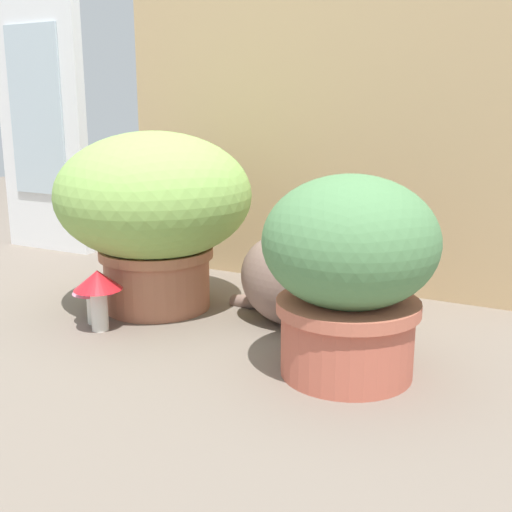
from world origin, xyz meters
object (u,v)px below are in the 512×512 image
(grass_planter, at_px, (154,207))
(cat, at_px, (295,276))
(mushroom_ornament_pink, at_px, (94,288))
(mushroom_ornament_red, at_px, (98,286))
(leafy_planter, at_px, (349,269))

(grass_planter, bearing_deg, cat, 6.21)
(grass_planter, xyz_separation_m, mushroom_ornament_pink, (-0.06, -0.17, -0.17))
(mushroom_ornament_red, bearing_deg, cat, 32.24)
(grass_planter, bearing_deg, mushroom_ornament_red, -94.21)
(grass_planter, height_order, mushroom_ornament_pink, grass_planter)
(grass_planter, relative_size, mushroom_ornament_red, 3.38)
(mushroom_ornament_pink, bearing_deg, cat, 25.94)
(grass_planter, xyz_separation_m, mushroom_ornament_red, (-0.01, -0.20, -0.15))
(grass_planter, xyz_separation_m, cat, (0.37, 0.04, -0.14))
(mushroom_ornament_pink, relative_size, mushroom_ornament_red, 0.84)
(grass_planter, relative_size, leafy_planter, 1.25)
(leafy_planter, height_order, mushroom_ornament_red, leafy_planter)
(mushroom_ornament_red, bearing_deg, leafy_planter, 3.64)
(cat, distance_m, mushroom_ornament_pink, 0.48)
(leafy_planter, bearing_deg, mushroom_ornament_pink, -179.71)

